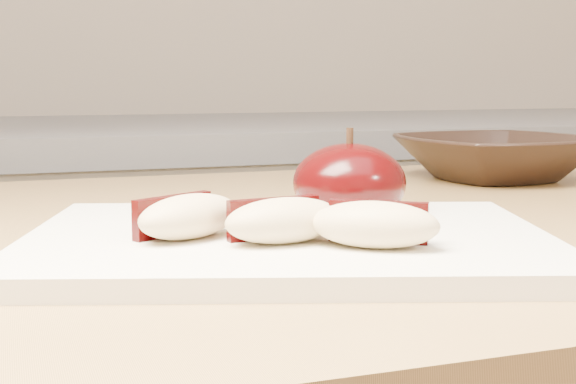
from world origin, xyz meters
name	(u,v)px	position (x,y,z in m)	size (l,w,h in m)	color
cutting_board	(288,241)	(-0.07, 0.39, 0.91)	(0.32, 0.24, 0.01)	white
apple_half	(349,183)	(0.00, 0.45, 0.93)	(0.09, 0.09, 0.07)	black
apple_wedge_a	(188,216)	(-0.14, 0.39, 0.93)	(0.08, 0.07, 0.03)	beige
apple_wedge_b	(283,220)	(-0.09, 0.36, 0.93)	(0.08, 0.04, 0.03)	beige
apple_wedge_c	(375,224)	(-0.04, 0.33, 0.93)	(0.08, 0.07, 0.03)	beige
bowl	(495,158)	(0.26, 0.66, 0.92)	(0.20, 0.20, 0.05)	black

